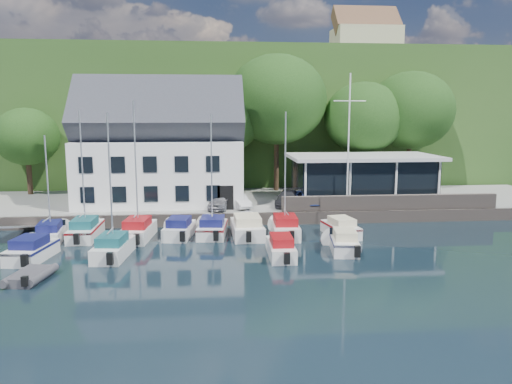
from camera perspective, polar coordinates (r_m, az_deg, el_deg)
ground at (r=29.26m, az=0.25°, el=-8.64°), size 180.00×180.00×0.00m
quay at (r=46.10m, az=-1.81°, el=-1.42°), size 60.00×13.00×1.00m
quay_face at (r=39.74m, az=-1.26°, el=-3.12°), size 60.00×0.30×1.00m
hillside at (r=89.79m, az=-3.54°, el=8.51°), size 160.00×75.00×16.00m
field_patch at (r=98.58m, az=1.05°, el=13.32°), size 50.00×30.00×0.30m
farmhouse at (r=84.21m, az=12.40°, el=16.54°), size 10.40×7.00×8.20m
harbor_building at (r=44.60m, az=-10.81°, el=4.36°), size 14.40×8.20×8.70m
club_pavilion at (r=46.20m, az=12.04°, el=1.61°), size 13.20×7.20×4.10m
seawall at (r=42.43m, az=15.09°, el=-1.14°), size 18.00×0.50×1.20m
gangway at (r=40.27m, az=-25.25°, el=-4.57°), size 1.20×6.00×1.40m
car_silver at (r=41.36m, az=-4.19°, el=-1.04°), size 2.25×4.01×1.29m
car_white at (r=41.77m, az=-1.95°, el=-1.06°), size 2.09×3.51×1.09m
car_dgrey at (r=42.80m, az=3.65°, el=-0.70°), size 2.96×4.75×1.28m
car_blue at (r=42.56m, az=6.02°, el=-0.71°), size 2.26×4.27×1.39m
flagpole at (r=41.71m, az=10.53°, el=5.65°), size 2.65×0.20×11.03m
tree_0 at (r=52.98m, az=-24.64°, el=4.24°), size 6.11×6.11×8.35m
tree_2 at (r=50.03m, az=-3.93°, el=6.42°), size 8.17×8.17×11.17m
tree_3 at (r=50.66m, az=2.38°, el=7.87°), size 9.99×9.99×13.65m
tree_4 at (r=52.17m, az=12.13°, el=6.23°), size 8.02×8.02×10.96m
tree_5 at (r=54.41m, az=17.19°, el=6.74°), size 8.84×8.84×12.09m
boat_r1_0 at (r=37.35m, az=-22.72°, el=1.01°), size 2.52×6.15×8.23m
boat_r1_1 at (r=37.11m, az=-19.20°, el=1.89°), size 1.93×6.54×9.16m
boat_r1_2 at (r=35.87m, az=-13.55°, el=2.07°), size 2.62×6.65×9.36m
boat_r1_3 at (r=36.43m, az=-8.76°, el=-3.98°), size 2.75×5.64×1.48m
boat_r1_4 at (r=35.83m, az=-5.09°, el=1.85°), size 2.70×5.79×8.83m
boat_r1_5 at (r=36.30m, az=-1.03°, el=-3.84°), size 2.54×6.66×1.57m
boat_r1_6 at (r=35.75m, az=3.36°, el=2.33°), size 2.32×6.57×9.41m
boat_r1_7 at (r=36.93m, az=9.67°, el=-3.88°), size 2.74×5.64×1.40m
boat_r2_0 at (r=33.54m, az=-24.28°, el=-5.84°), size 2.82×5.71×1.47m
boat_r2_1 at (r=31.60m, az=-16.31°, el=0.82°), size 2.52×6.11×9.14m
boat_r2_3 at (r=31.32m, az=2.85°, el=-6.13°), size 1.77×5.84×1.39m
boat_r2_4 at (r=32.88m, az=10.01°, el=-5.45°), size 2.51×5.56×1.46m
dinghy_1 at (r=29.56m, az=-24.41°, el=-8.57°), size 2.30×3.30×0.71m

